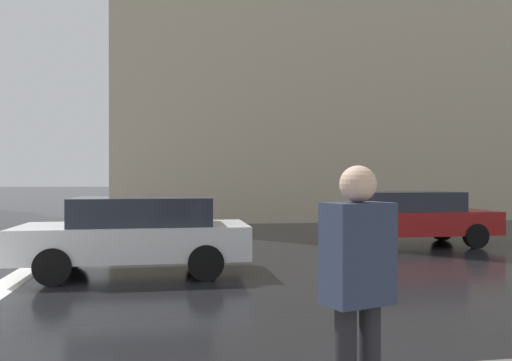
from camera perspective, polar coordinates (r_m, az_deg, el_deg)
haussmann_block_corner at (r=32.38m, az=11.62°, el=17.91°), size 18.42×26.69×23.69m
car_white at (r=9.68m, az=-13.12°, el=-5.71°), size 1.85×4.10×1.41m
car_red at (r=14.10m, az=17.06°, el=-3.85°), size 1.85×4.10×1.41m
pedestrian_approaching_kerb at (r=3.14m, az=11.30°, el=-11.09°), size 0.35×0.45×1.68m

